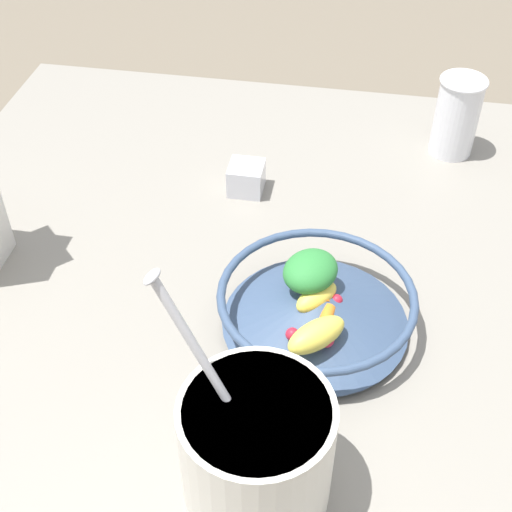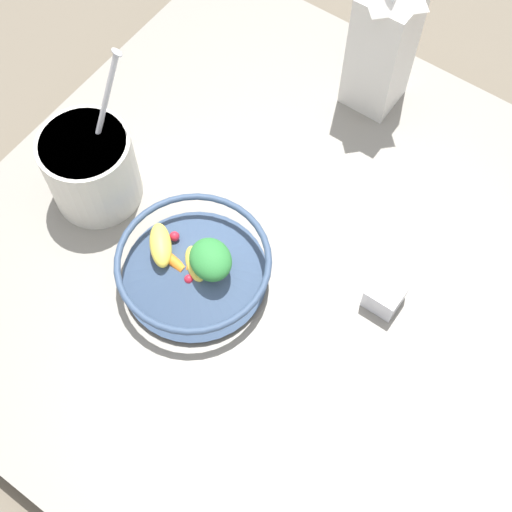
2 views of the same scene
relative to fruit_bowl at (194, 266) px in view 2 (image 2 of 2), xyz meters
name	(u,v)px [view 2 (image 2 of 2)]	position (x,y,z in m)	size (l,w,h in m)	color
ground_plane	(280,273)	(0.09, 0.10, -0.08)	(6.00, 6.00, 0.00)	#665B4C
countertop	(280,266)	(0.09, 0.10, -0.06)	(0.93, 0.93, 0.05)	gray
fruit_bowl	(194,266)	(0.00, 0.00, 0.00)	(0.22, 0.22, 0.08)	#384C6B
milk_carton	(384,39)	(0.04, 0.44, 0.10)	(0.08, 0.08, 0.26)	silver
yogurt_tub	(90,166)	(-0.21, 0.03, 0.04)	(0.14, 0.16, 0.25)	silver
spice_jar	(385,296)	(0.24, 0.12, -0.02)	(0.05, 0.05, 0.04)	silver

